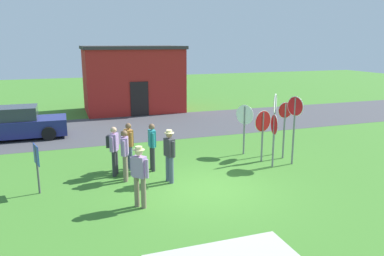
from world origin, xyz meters
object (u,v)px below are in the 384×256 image
(person_in_teal, at_px, (140,173))
(stop_sign_rear_right, at_px, (294,118))
(stop_sign_center_cluster, at_px, (275,113))
(info_panel_leftmost, at_px, (37,160))
(parked_car_on_street, at_px, (17,124))
(person_near_signs, at_px, (152,144))
(person_in_blue, at_px, (128,143))
(person_on_left, at_px, (114,147))
(stop_sign_low_front, at_px, (245,121))
(person_in_dark_shirt, at_px, (169,153))
(person_holding_notes, at_px, (125,153))
(stop_sign_leaning_left, at_px, (263,127))
(stop_sign_leaning_right, at_px, (285,121))
(stop_sign_rear_left, at_px, (274,131))

(person_in_teal, bearing_deg, stop_sign_rear_right, 17.09)
(stop_sign_center_cluster, relative_size, info_panel_leftmost, 1.65)
(parked_car_on_street, relative_size, person_near_signs, 2.55)
(person_in_blue, relative_size, person_on_left, 1.00)
(stop_sign_low_front, xyz_separation_m, person_in_dark_shirt, (-3.69, -2.04, -0.39))
(stop_sign_center_cluster, height_order, person_on_left, stop_sign_center_cluster)
(stop_sign_low_front, distance_m, person_near_signs, 4.04)
(person_holding_notes, height_order, person_on_left, same)
(stop_sign_leaning_left, relative_size, person_in_blue, 1.17)
(stop_sign_rear_right, bearing_deg, info_panel_leftmost, 179.46)
(parked_car_on_street, bearing_deg, person_in_blue, -56.00)
(person_near_signs, bearing_deg, person_holding_notes, -147.03)
(stop_sign_rear_right, relative_size, person_in_teal, 1.46)
(stop_sign_center_cluster, bearing_deg, person_on_left, -176.97)
(person_holding_notes, height_order, info_panel_leftmost, person_holding_notes)
(person_in_blue, bearing_deg, stop_sign_leaning_left, -7.94)
(person_in_dark_shirt, relative_size, person_in_teal, 1.00)
(parked_car_on_street, bearing_deg, stop_sign_leaning_right, -34.05)
(person_in_teal, xyz_separation_m, info_panel_leftmost, (-2.67, 1.96, 0.05))
(person_in_blue, distance_m, person_in_teal, 3.25)
(stop_sign_center_cluster, height_order, stop_sign_rear_left, stop_sign_center_cluster)
(parked_car_on_street, distance_m, stop_sign_leaning_right, 12.21)
(stop_sign_center_cluster, distance_m, person_in_blue, 5.84)
(person_in_dark_shirt, bearing_deg, parked_car_on_street, 123.51)
(person_on_left, bearing_deg, person_in_dark_shirt, -37.76)
(person_near_signs, bearing_deg, stop_sign_rear_right, -11.22)
(parked_car_on_street, distance_m, person_on_left, 7.54)
(person_in_teal, height_order, info_panel_leftmost, person_in_teal)
(stop_sign_low_front, distance_m, stop_sign_rear_right, 2.10)
(person_in_teal, bearing_deg, person_holding_notes, 90.90)
(person_holding_notes, bearing_deg, parked_car_on_street, 118.19)
(stop_sign_rear_left, height_order, person_in_teal, stop_sign_rear_left)
(parked_car_on_street, distance_m, person_holding_notes, 8.22)
(stop_sign_rear_right, relative_size, person_near_signs, 1.50)
(person_holding_notes, relative_size, person_in_dark_shirt, 0.97)
(stop_sign_center_cluster, bearing_deg, person_near_signs, -176.95)
(person_holding_notes, distance_m, person_near_signs, 1.27)
(person_on_left, height_order, person_near_signs, same)
(stop_sign_center_cluster, height_order, person_in_blue, stop_sign_center_cluster)
(stop_sign_low_front, relative_size, person_near_signs, 1.20)
(stop_sign_low_front, height_order, stop_sign_leaning_right, stop_sign_leaning_right)
(stop_sign_rear_right, xyz_separation_m, person_holding_notes, (-6.14, 0.32, -0.78))
(stop_sign_low_front, xyz_separation_m, stop_sign_leaning_right, (1.20, -1.00, 0.10))
(parked_car_on_street, bearing_deg, stop_sign_rear_right, -37.03)
(person_in_dark_shirt, height_order, person_on_left, person_in_dark_shirt)
(stop_sign_center_cluster, distance_m, stop_sign_rear_left, 1.57)
(person_near_signs, height_order, info_panel_leftmost, person_near_signs)
(person_on_left, height_order, person_in_teal, person_in_teal)
(stop_sign_rear_left, xyz_separation_m, person_on_left, (-5.57, 0.95, -0.33))
(stop_sign_center_cluster, relative_size, stop_sign_rear_right, 0.98)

